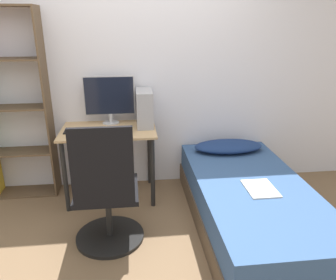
# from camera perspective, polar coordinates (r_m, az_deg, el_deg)

# --- Properties ---
(ground_plane) EXTENTS (14.00, 14.00, 0.00)m
(ground_plane) POSITION_cam_1_polar(r_m,az_deg,el_deg) (2.76, -4.98, -19.50)
(ground_plane) COLOR brown
(wall_back) EXTENTS (8.00, 0.05, 2.50)m
(wall_back) POSITION_cam_1_polar(r_m,az_deg,el_deg) (3.50, -6.32, 11.60)
(wall_back) COLOR silver
(wall_back) RESTS_ON ground_plane
(desk) EXTENTS (0.93, 0.61, 0.74)m
(desk) POSITION_cam_1_polar(r_m,az_deg,el_deg) (3.34, -10.20, -0.19)
(desk) COLOR tan
(desk) RESTS_ON ground_plane
(office_chair) EXTENTS (0.58, 0.58, 1.07)m
(office_chair) POSITION_cam_1_polar(r_m,az_deg,el_deg) (2.70, -10.59, -10.36)
(office_chair) COLOR black
(office_chair) RESTS_ON ground_plane
(bed) EXTENTS (0.97, 2.01, 0.44)m
(bed) POSITION_cam_1_polar(r_m,az_deg,el_deg) (3.06, 14.14, -10.90)
(bed) COLOR #4C3D2D
(bed) RESTS_ON ground_plane
(pillow) EXTENTS (0.73, 0.36, 0.11)m
(pillow) POSITION_cam_1_polar(r_m,az_deg,el_deg) (3.57, 10.46, -1.07)
(pillow) COLOR navy
(pillow) RESTS_ON bed
(magazine) EXTENTS (0.24, 0.32, 0.01)m
(magazine) POSITION_cam_1_polar(r_m,az_deg,el_deg) (2.86, 15.79, -8.12)
(magazine) COLOR silver
(magazine) RESTS_ON bed
(monitor) EXTENTS (0.52, 0.17, 0.49)m
(monitor) POSITION_cam_1_polar(r_m,az_deg,el_deg) (3.43, -10.17, 7.27)
(monitor) COLOR #B7B7BC
(monitor) RESTS_ON desk
(keyboard) EXTENTS (0.37, 0.13, 0.02)m
(keyboard) POSITION_cam_1_polar(r_m,az_deg,el_deg) (3.18, -9.80, 1.40)
(keyboard) COLOR black
(keyboard) RESTS_ON desk
(pc_tower) EXTENTS (0.16, 0.37, 0.36)m
(pc_tower) POSITION_cam_1_polar(r_m,az_deg,el_deg) (3.34, -4.14, 5.58)
(pc_tower) COLOR #99999E
(pc_tower) RESTS_ON desk
(phone) EXTENTS (0.07, 0.14, 0.01)m
(phone) POSITION_cam_1_polar(r_m,az_deg,el_deg) (3.31, -17.06, 1.41)
(phone) COLOR black
(phone) RESTS_ON desk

